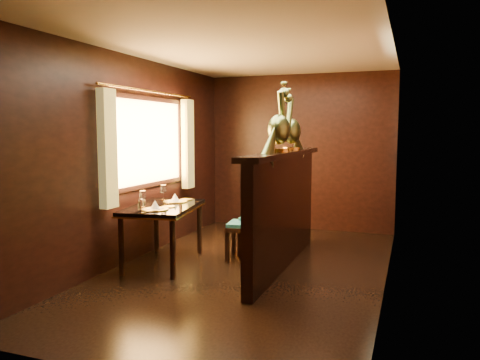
# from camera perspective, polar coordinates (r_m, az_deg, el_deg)

# --- Properties ---
(ground) EXTENTS (5.00, 5.00, 0.00)m
(ground) POSITION_cam_1_polar(r_m,az_deg,el_deg) (5.48, 1.09, -10.93)
(ground) COLOR black
(ground) RESTS_ON ground
(room_shell) EXTENTS (3.04, 5.04, 2.52)m
(room_shell) POSITION_cam_1_polar(r_m,az_deg,el_deg) (5.28, 0.31, 5.86)
(room_shell) COLOR black
(room_shell) RESTS_ON ground
(partition) EXTENTS (0.26, 2.70, 1.36)m
(partition) POSITION_cam_1_polar(r_m,az_deg,el_deg) (5.50, 5.30, -3.24)
(partition) COLOR black
(partition) RESTS_ON ground
(dining_table) EXTENTS (0.92, 1.31, 0.91)m
(dining_table) POSITION_cam_1_polar(r_m,az_deg,el_deg) (5.67, -9.39, -3.75)
(dining_table) COLOR black
(dining_table) RESTS_ON ground
(chair_left) EXTENTS (0.48, 0.50, 1.19)m
(chair_left) POSITION_cam_1_polar(r_m,az_deg,el_deg) (5.75, 1.60, -3.74)
(chair_left) COLOR black
(chair_left) RESTS_ON ground
(chair_right) EXTENTS (0.49, 0.51, 1.27)m
(chair_right) POSITION_cam_1_polar(r_m,az_deg,el_deg) (5.94, 3.41, -3.03)
(chair_right) COLOR black
(chair_right) RESTS_ON ground
(peacock_left) EXTENTS (0.25, 0.67, 0.79)m
(peacock_left) POSITION_cam_1_polar(r_m,az_deg,el_deg) (5.21, 4.78, 7.76)
(peacock_left) COLOR #1B5139
(peacock_left) RESTS_ON partition
(peacock_right) EXTENTS (0.23, 0.62, 0.74)m
(peacock_right) POSITION_cam_1_polar(r_m,az_deg,el_deg) (5.76, 6.31, 7.29)
(peacock_right) COLOR #1B5139
(peacock_right) RESTS_ON partition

